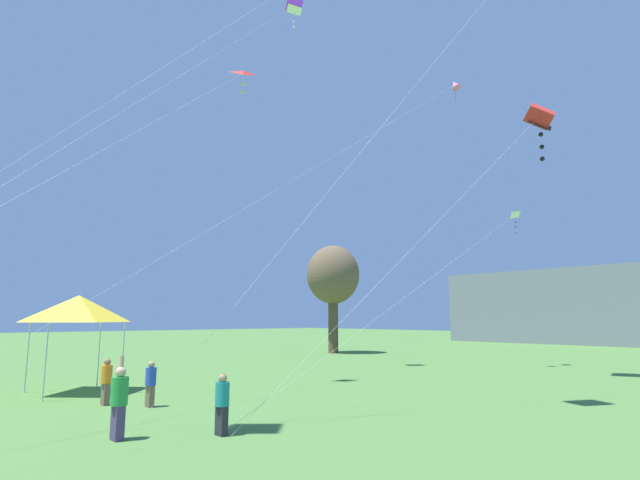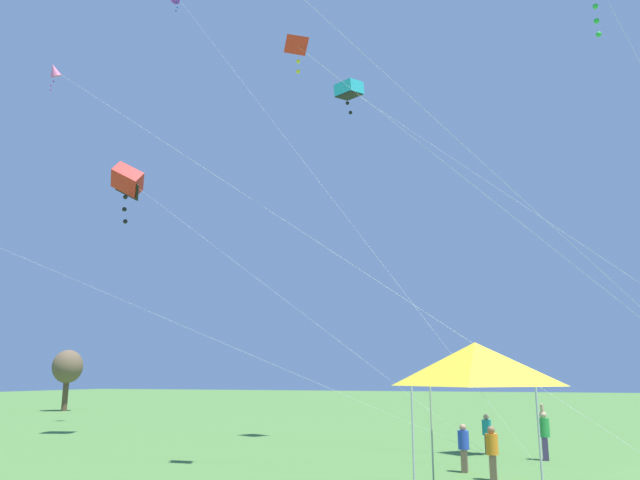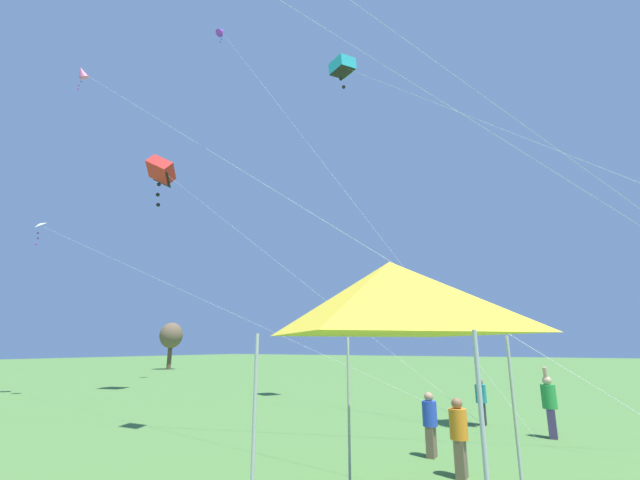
{
  "view_description": "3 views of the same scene",
  "coord_description": "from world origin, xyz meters",
  "px_view_note": "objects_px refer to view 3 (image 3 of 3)",
  "views": [
    {
      "loc": [
        15.52,
        1.34,
        3.04
      ],
      "look_at": [
        -1.04,
        16.25,
        6.55
      ],
      "focal_mm": 28.0,
      "sensor_mm": 36.0,
      "label": 1
    },
    {
      "loc": [
        -24.09,
        6.48,
        3.14
      ],
      "look_at": [
        0.31,
        14.77,
        8.77
      ],
      "focal_mm": 35.0,
      "sensor_mm": 36.0,
      "label": 2
    },
    {
      "loc": [
        -13.38,
        5.67,
        2.71
      ],
      "look_at": [
        0.32,
        13.38,
        6.63
      ],
      "focal_mm": 24.0,
      "sensor_mm": 36.0,
      "label": 3
    }
  ],
  "objects_px": {
    "festival_tent": "(391,298)",
    "kite_red_box_7": "(161,171)",
    "kite_white_delta_1": "(43,227)",
    "kite_purple_diamond_3": "(222,32)",
    "person_green_shirt": "(550,403)",
    "kite_cyan_box_5": "(343,67)",
    "person_orange_shirt": "(459,434)",
    "person_blue_shirt": "(430,422)",
    "kite_pink_diamond_6": "(83,73)",
    "person_teal_shirt": "(481,400)"
  },
  "relations": [
    {
      "from": "kite_white_delta_1",
      "to": "festival_tent",
      "type": "bearing_deg",
      "value": -106.24
    },
    {
      "from": "kite_purple_diamond_3",
      "to": "kite_white_delta_1",
      "type": "bearing_deg",
      "value": 160.71
    },
    {
      "from": "person_orange_shirt",
      "to": "kite_pink_diamond_6",
      "type": "bearing_deg",
      "value": -25.2
    },
    {
      "from": "festival_tent",
      "to": "kite_pink_diamond_6",
      "type": "relative_size",
      "value": 0.15
    },
    {
      "from": "festival_tent",
      "to": "person_blue_shirt",
      "type": "distance_m",
      "value": 5.98
    },
    {
      "from": "kite_white_delta_1",
      "to": "kite_pink_diamond_6",
      "type": "height_order",
      "value": "kite_pink_diamond_6"
    },
    {
      "from": "person_orange_shirt",
      "to": "person_green_shirt",
      "type": "xyz_separation_m",
      "value": [
        5.49,
        -1.58,
        0.14
      ]
    },
    {
      "from": "person_teal_shirt",
      "to": "festival_tent",
      "type": "bearing_deg",
      "value": 107.34
    },
    {
      "from": "person_blue_shirt",
      "to": "kite_white_delta_1",
      "type": "height_order",
      "value": "kite_white_delta_1"
    },
    {
      "from": "kite_pink_diamond_6",
      "to": "kite_red_box_7",
      "type": "relative_size",
      "value": 1.32
    },
    {
      "from": "kite_red_box_7",
      "to": "kite_purple_diamond_3",
      "type": "bearing_deg",
      "value": 11.7
    },
    {
      "from": "person_orange_shirt",
      "to": "kite_pink_diamond_6",
      "type": "height_order",
      "value": "kite_pink_diamond_6"
    },
    {
      "from": "kite_purple_diamond_3",
      "to": "person_blue_shirt",
      "type": "bearing_deg",
      "value": -121.19
    },
    {
      "from": "person_green_shirt",
      "to": "kite_cyan_box_5",
      "type": "distance_m",
      "value": 19.53
    },
    {
      "from": "kite_pink_diamond_6",
      "to": "kite_white_delta_1",
      "type": "bearing_deg",
      "value": 72.67
    },
    {
      "from": "person_orange_shirt",
      "to": "festival_tent",
      "type": "bearing_deg",
      "value": 69.92
    },
    {
      "from": "kite_white_delta_1",
      "to": "kite_purple_diamond_3",
      "type": "xyz_separation_m",
      "value": [
        10.21,
        -3.57,
        19.83
      ]
    },
    {
      "from": "person_teal_shirt",
      "to": "kite_cyan_box_5",
      "type": "distance_m",
      "value": 18.59
    },
    {
      "from": "kite_white_delta_1",
      "to": "kite_pink_diamond_6",
      "type": "distance_m",
      "value": 9.44
    },
    {
      "from": "person_green_shirt",
      "to": "kite_red_box_7",
      "type": "bearing_deg",
      "value": -63.86
    },
    {
      "from": "person_orange_shirt",
      "to": "kite_purple_diamond_3",
      "type": "bearing_deg",
      "value": -52.54
    },
    {
      "from": "person_orange_shirt",
      "to": "person_teal_shirt",
      "type": "relative_size",
      "value": 1.02
    },
    {
      "from": "festival_tent",
      "to": "person_orange_shirt",
      "type": "relative_size",
      "value": 2.49
    },
    {
      "from": "person_blue_shirt",
      "to": "kite_white_delta_1",
      "type": "bearing_deg",
      "value": 45.6
    },
    {
      "from": "person_orange_shirt",
      "to": "kite_cyan_box_5",
      "type": "xyz_separation_m",
      "value": [
        9.0,
        7.04,
        17.31
      ]
    },
    {
      "from": "kite_cyan_box_5",
      "to": "kite_red_box_7",
      "type": "height_order",
      "value": "kite_cyan_box_5"
    },
    {
      "from": "kite_purple_diamond_3",
      "to": "kite_red_box_7",
      "type": "distance_m",
      "value": 16.74
    },
    {
      "from": "person_orange_shirt",
      "to": "person_blue_shirt",
      "type": "xyz_separation_m",
      "value": [
        1.42,
        1.02,
        -0.03
      ]
    },
    {
      "from": "person_orange_shirt",
      "to": "kite_pink_diamond_6",
      "type": "distance_m",
      "value": 26.55
    },
    {
      "from": "person_green_shirt",
      "to": "kite_purple_diamond_3",
      "type": "bearing_deg",
      "value": -77.97
    },
    {
      "from": "festival_tent",
      "to": "kite_white_delta_1",
      "type": "height_order",
      "value": "kite_white_delta_1"
    },
    {
      "from": "person_teal_shirt",
      "to": "kite_white_delta_1",
      "type": "bearing_deg",
      "value": 22.42
    },
    {
      "from": "festival_tent",
      "to": "kite_red_box_7",
      "type": "bearing_deg",
      "value": 59.96
    },
    {
      "from": "person_orange_shirt",
      "to": "kite_purple_diamond_3",
      "type": "xyz_separation_m",
      "value": [
        13.48,
        20.94,
        28.65
      ]
    },
    {
      "from": "kite_red_box_7",
      "to": "person_green_shirt",
      "type": "bearing_deg",
      "value": -95.41
    },
    {
      "from": "kite_cyan_box_5",
      "to": "kite_pink_diamond_6",
      "type": "bearing_deg",
      "value": 118.25
    },
    {
      "from": "festival_tent",
      "to": "kite_cyan_box_5",
      "type": "relative_size",
      "value": 0.21
    },
    {
      "from": "person_green_shirt",
      "to": "kite_pink_diamond_6",
      "type": "distance_m",
      "value": 27.85
    },
    {
      "from": "kite_white_delta_1",
      "to": "kite_cyan_box_5",
      "type": "xyz_separation_m",
      "value": [
        5.73,
        -17.47,
        8.48
      ]
    },
    {
      "from": "person_teal_shirt",
      "to": "kite_pink_diamond_6",
      "type": "height_order",
      "value": "kite_pink_diamond_6"
    },
    {
      "from": "person_blue_shirt",
      "to": "kite_cyan_box_5",
      "type": "relative_size",
      "value": 0.08
    },
    {
      "from": "person_teal_shirt",
      "to": "kite_cyan_box_5",
      "type": "bearing_deg",
      "value": -5.0
    },
    {
      "from": "kite_pink_diamond_6",
      "to": "kite_red_box_7",
      "type": "xyz_separation_m",
      "value": [
        5.59,
        -0.51,
        -4.06
      ]
    },
    {
      "from": "person_green_shirt",
      "to": "kite_white_delta_1",
      "type": "distance_m",
      "value": 27.59
    },
    {
      "from": "person_orange_shirt",
      "to": "person_teal_shirt",
      "type": "distance_m",
      "value": 6.83
    },
    {
      "from": "person_orange_shirt",
      "to": "kite_purple_diamond_3",
      "type": "relative_size",
      "value": 0.05
    },
    {
      "from": "person_orange_shirt",
      "to": "person_teal_shirt",
      "type": "xyz_separation_m",
      "value": [
        6.8,
        0.65,
        -0.01
      ]
    },
    {
      "from": "person_teal_shirt",
      "to": "person_green_shirt",
      "type": "relative_size",
      "value": 0.76
    },
    {
      "from": "kite_cyan_box_5",
      "to": "festival_tent",
      "type": "bearing_deg",
      "value": -151.41
    },
    {
      "from": "person_blue_shirt",
      "to": "festival_tent",
      "type": "bearing_deg",
      "value": 150.79
    }
  ]
}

